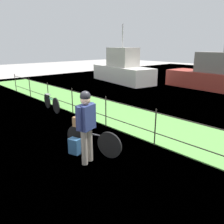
{
  "coord_description": "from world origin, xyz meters",
  "views": [
    {
      "loc": [
        4.32,
        -2.61,
        2.6
      ],
      "look_at": [
        0.12,
        1.26,
        0.9
      ],
      "focal_mm": 35.85,
      "sensor_mm": 36.0,
      "label": 1
    }
  ],
  "objects_px": {
    "backpack_on_paving": "(75,146)",
    "bicycle_parked": "(51,103)",
    "terrier_dog": "(81,114)",
    "moored_boat_mid": "(122,70)",
    "cyclist_person": "(86,121)",
    "wooden_crate": "(81,121)",
    "moored_boat_near": "(221,77)",
    "bicycle_main": "(92,140)"
  },
  "relations": [
    {
      "from": "backpack_on_paving",
      "to": "moored_boat_near",
      "type": "xyz_separation_m",
      "value": [
        -1.1,
        11.13,
        0.61
      ]
    },
    {
      "from": "moored_boat_mid",
      "to": "bicycle_parked",
      "type": "bearing_deg",
      "value": -65.54
    },
    {
      "from": "terrier_dog",
      "to": "wooden_crate",
      "type": "bearing_deg",
      "value": -162.81
    },
    {
      "from": "bicycle_main",
      "to": "wooden_crate",
      "type": "bearing_deg",
      "value": -162.81
    },
    {
      "from": "bicycle_main",
      "to": "moored_boat_mid",
      "type": "height_order",
      "value": "moored_boat_mid"
    },
    {
      "from": "bicycle_main",
      "to": "cyclist_person",
      "type": "relative_size",
      "value": 0.92
    },
    {
      "from": "bicycle_main",
      "to": "backpack_on_paving",
      "type": "bearing_deg",
      "value": -127.35
    },
    {
      "from": "cyclist_person",
      "to": "bicycle_parked",
      "type": "relative_size",
      "value": 1.04
    },
    {
      "from": "moored_boat_near",
      "to": "backpack_on_paving",
      "type": "bearing_deg",
      "value": -84.36
    },
    {
      "from": "moored_boat_mid",
      "to": "bicycle_main",
      "type": "bearing_deg",
      "value": -48.77
    },
    {
      "from": "bicycle_main",
      "to": "backpack_on_paving",
      "type": "height_order",
      "value": "bicycle_main"
    },
    {
      "from": "backpack_on_paving",
      "to": "bicycle_parked",
      "type": "xyz_separation_m",
      "value": [
        -3.93,
        1.46,
        0.14
      ]
    },
    {
      "from": "wooden_crate",
      "to": "bicycle_parked",
      "type": "relative_size",
      "value": 0.2
    },
    {
      "from": "cyclist_person",
      "to": "backpack_on_paving",
      "type": "distance_m",
      "value": 0.98
    },
    {
      "from": "cyclist_person",
      "to": "wooden_crate",
      "type": "bearing_deg",
      "value": 155.67
    },
    {
      "from": "terrier_dog",
      "to": "cyclist_person",
      "type": "distance_m",
      "value": 0.66
    },
    {
      "from": "terrier_dog",
      "to": "moored_boat_mid",
      "type": "xyz_separation_m",
      "value": [
        -7.38,
        8.85,
        -0.08
      ]
    },
    {
      "from": "wooden_crate",
      "to": "cyclist_person",
      "type": "relative_size",
      "value": 0.19
    },
    {
      "from": "wooden_crate",
      "to": "moored_boat_near",
      "type": "xyz_separation_m",
      "value": [
        -1.04,
        10.88,
        0.04
      ]
    },
    {
      "from": "cyclist_person",
      "to": "moored_boat_mid",
      "type": "distance_m",
      "value": 12.13
    },
    {
      "from": "wooden_crate",
      "to": "terrier_dog",
      "type": "bearing_deg",
      "value": 17.19
    },
    {
      "from": "wooden_crate",
      "to": "backpack_on_paving",
      "type": "distance_m",
      "value": 0.63
    },
    {
      "from": "wooden_crate",
      "to": "backpack_on_paving",
      "type": "bearing_deg",
      "value": -77.37
    },
    {
      "from": "cyclist_person",
      "to": "bicycle_parked",
      "type": "distance_m",
      "value": 4.78
    },
    {
      "from": "cyclist_person",
      "to": "moored_boat_mid",
      "type": "height_order",
      "value": "moored_boat_mid"
    },
    {
      "from": "cyclist_person",
      "to": "moored_boat_near",
      "type": "height_order",
      "value": "moored_boat_near"
    },
    {
      "from": "bicycle_main",
      "to": "wooden_crate",
      "type": "distance_m",
      "value": 0.55
    },
    {
      "from": "bicycle_parked",
      "to": "moored_boat_mid",
      "type": "relative_size",
      "value": 0.28
    },
    {
      "from": "wooden_crate",
      "to": "backpack_on_paving",
      "type": "height_order",
      "value": "wooden_crate"
    },
    {
      "from": "bicycle_parked",
      "to": "bicycle_main",
      "type": "bearing_deg",
      "value": -14.83
    },
    {
      "from": "bicycle_main",
      "to": "terrier_dog",
      "type": "xyz_separation_m",
      "value": [
        -0.3,
        -0.09,
        0.63
      ]
    },
    {
      "from": "wooden_crate",
      "to": "moored_boat_near",
      "type": "distance_m",
      "value": 10.93
    },
    {
      "from": "bicycle_parked",
      "to": "terrier_dog",
      "type": "bearing_deg",
      "value": -17.19
    },
    {
      "from": "terrier_dog",
      "to": "moored_boat_near",
      "type": "bearing_deg",
      "value": 95.6
    },
    {
      "from": "bicycle_parked",
      "to": "moored_boat_near",
      "type": "relative_size",
      "value": 0.24
    },
    {
      "from": "wooden_crate",
      "to": "terrier_dog",
      "type": "distance_m",
      "value": 0.2
    },
    {
      "from": "terrier_dog",
      "to": "backpack_on_paving",
      "type": "relative_size",
      "value": 0.81
    },
    {
      "from": "bicycle_main",
      "to": "cyclist_person",
      "type": "xyz_separation_m",
      "value": [
        0.29,
        -0.38,
        0.66
      ]
    },
    {
      "from": "wooden_crate",
      "to": "cyclist_person",
      "type": "xyz_separation_m",
      "value": [
        0.62,
        -0.28,
        0.23
      ]
    },
    {
      "from": "bicycle_main",
      "to": "wooden_crate",
      "type": "xyz_separation_m",
      "value": [
        -0.33,
        -0.1,
        0.43
      ]
    },
    {
      "from": "backpack_on_paving",
      "to": "bicycle_parked",
      "type": "bearing_deg",
      "value": 142.9
    },
    {
      "from": "moored_boat_near",
      "to": "wooden_crate",
      "type": "bearing_deg",
      "value": -84.52
    }
  ]
}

